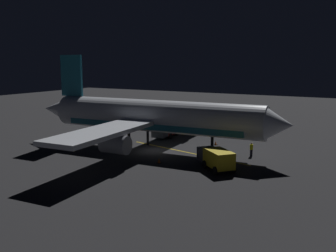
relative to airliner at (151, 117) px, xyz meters
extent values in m
cube|color=#252527|center=(-0.04, 0.60, -4.59)|extent=(180.00, 180.00, 0.20)
cube|color=gold|center=(-1.33, 4.60, -4.49)|extent=(4.52, 18.62, 0.01)
cylinder|color=silver|center=(-0.04, 0.60, 0.19)|extent=(6.01, 29.21, 4.18)
cube|color=teal|center=(-0.04, 0.60, -0.96)|extent=(5.52, 24.86, 0.75)
cone|color=silver|center=(-1.03, 16.33, 0.19)|extent=(4.30, 3.60, 4.10)
cone|color=silver|center=(1.00, -15.75, 0.19)|extent=(4.07, 5.25, 3.76)
cube|color=teal|center=(0.82, -12.87, 5.21)|extent=(0.59, 3.62, 5.87)
cube|color=silver|center=(-9.68, -1.46, -0.44)|extent=(15.60, 5.76, 0.50)
cylinder|color=slate|center=(-8.99, -0.22, -1.84)|extent=(2.30, 3.33, 2.10)
cube|color=silver|center=(9.79, -0.23, -0.44)|extent=(15.60, 5.76, 0.50)
cylinder|color=slate|center=(8.95, 0.92, -1.84)|extent=(2.30, 3.33, 2.10)
cylinder|color=black|center=(-0.54, 8.56, -3.20)|extent=(0.38, 0.38, 2.59)
cylinder|color=black|center=(-2.39, -2.00, -3.20)|extent=(0.38, 0.38, 2.59)
cylinder|color=black|center=(2.62, -1.68, -3.20)|extent=(0.38, 0.38, 2.59)
cube|color=gold|center=(4.47, 11.44, -3.15)|extent=(4.01, 4.17, 1.78)
cube|color=#38383D|center=(2.67, 9.36, -3.29)|extent=(2.69, 2.67, 1.50)
cylinder|color=black|center=(3.62, 10.46, -4.04)|extent=(2.33, 2.19, 0.90)
cylinder|color=black|center=(5.32, 12.42, -4.04)|extent=(2.33, 2.19, 0.90)
cube|color=maroon|center=(-9.17, -2.55, -2.98)|extent=(4.02, 2.37, 2.12)
cube|color=#38383D|center=(-6.34, -2.35, -3.29)|extent=(1.94, 2.12, 1.50)
cylinder|color=black|center=(-7.82, -2.45, -4.04)|extent=(1.06, 2.37, 0.90)
cylinder|color=black|center=(-10.52, -2.65, -4.04)|extent=(1.06, 2.37, 0.90)
cylinder|color=black|center=(-3.44, 12.66, -4.07)|extent=(0.32, 0.32, 0.85)
cylinder|color=yellow|center=(-3.44, 12.66, -3.32)|extent=(0.40, 0.40, 0.65)
sphere|color=tan|center=(-3.44, 12.66, -2.87)|extent=(0.24, 0.24, 0.24)
cone|color=#EA590F|center=(-7.24, 6.33, -4.22)|extent=(0.36, 0.36, 0.55)
cube|color=black|center=(-7.24, 6.33, -4.48)|extent=(0.50, 0.50, 0.03)
cone|color=#EA590F|center=(4.98, 4.22, -4.22)|extent=(0.36, 0.36, 0.55)
cube|color=black|center=(4.98, 4.22, -4.48)|extent=(0.50, 0.50, 0.03)
camera|label=1|loc=(41.39, 25.85, 7.19)|focal=40.01mm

